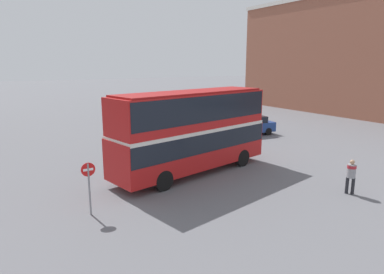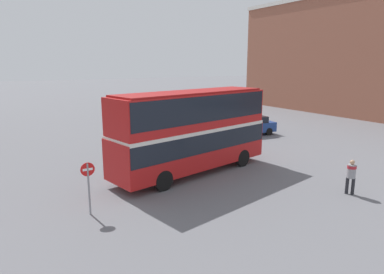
{
  "view_description": "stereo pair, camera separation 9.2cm",
  "coord_description": "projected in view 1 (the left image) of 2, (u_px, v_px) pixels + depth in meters",
  "views": [
    {
      "loc": [
        -10.14,
        -17.34,
        6.34
      ],
      "look_at": [
        -0.26,
        -0.8,
        2.15
      ],
      "focal_mm": 32.0,
      "sensor_mm": 36.0,
      "label": 1
    },
    {
      "loc": [
        -10.06,
        -17.39,
        6.34
      ],
      "look_at": [
        -0.26,
        -0.8,
        2.15
      ],
      "focal_mm": 32.0,
      "sensor_mm": 36.0,
      "label": 2
    }
  ],
  "objects": [
    {
      "name": "double_decker_bus",
      "position": [
        192.0,
        127.0,
        19.59
      ],
      "size": [
        10.35,
        4.55,
        4.79
      ],
      "rotation": [
        0.0,
        0.0,
        0.21
      ],
      "color": "red",
      "rests_on": "ground_plane"
    },
    {
      "name": "no_entry_sign",
      "position": [
        89.0,
        180.0,
        14.26
      ],
      "size": [
        0.59,
        0.08,
        2.31
      ],
      "color": "gray",
      "rests_on": "ground_plane"
    },
    {
      "name": "pedestrian_foreground",
      "position": [
        351.0,
        173.0,
        16.69
      ],
      "size": [
        0.6,
        0.6,
        1.75
      ],
      "rotation": [
        0.0,
        0.0,
        3.74
      ],
      "color": "#232328",
      "rests_on": "ground_plane"
    },
    {
      "name": "ground_plane",
      "position": [
        189.0,
        168.0,
        20.97
      ],
      "size": [
        240.0,
        240.0,
        0.0
      ],
      "primitive_type": "plane",
      "color": "slate"
    },
    {
      "name": "parked_car_kerb_near",
      "position": [
        251.0,
        126.0,
        30.61
      ],
      "size": [
        4.38,
        2.17,
        1.68
      ],
      "rotation": [
        0.0,
        0.0,
        3.04
      ],
      "color": "navy",
      "rests_on": "ground_plane"
    }
  ]
}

